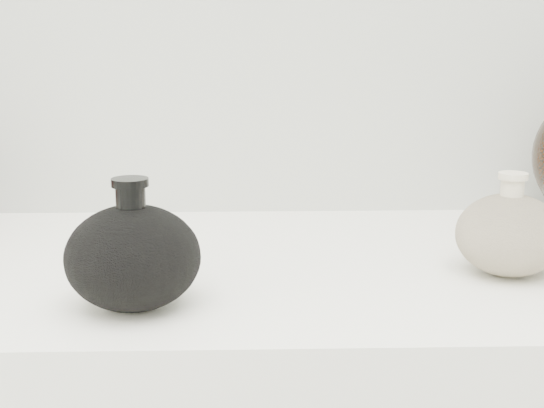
{
  "coord_description": "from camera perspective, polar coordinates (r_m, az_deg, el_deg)",
  "views": [
    {
      "loc": [
        -0.03,
        0.11,
        1.16
      ],
      "look_at": [
        -0.0,
        0.92,
        0.97
      ],
      "focal_mm": 50.0,
      "sensor_mm": 36.0,
      "label": 1
    }
  ],
  "objects": [
    {
      "name": "black_gourd_vase",
      "position": [
        0.73,
        -10.42,
        -3.89
      ],
      "size": [
        0.15,
        0.15,
        0.13
      ],
      "color": "black",
      "rests_on": "display_counter"
    },
    {
      "name": "cream_gourd_vase",
      "position": [
        0.86,
        17.42,
        -2.16
      ],
      "size": [
        0.12,
        0.12,
        0.11
      ],
      "color": "beige",
      "rests_on": "display_counter"
    }
  ]
}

